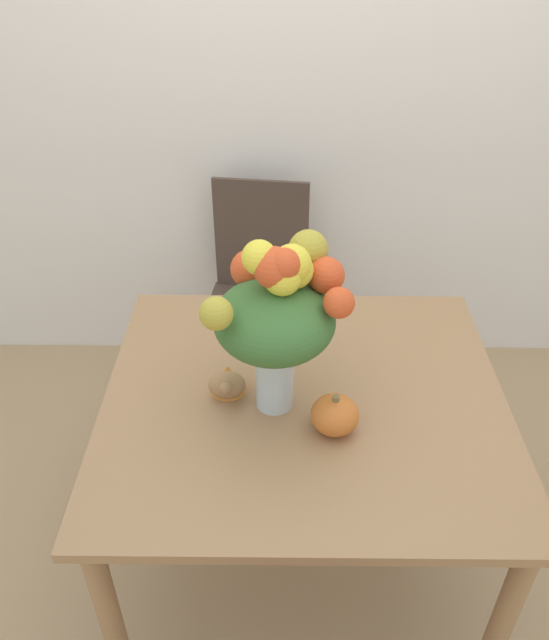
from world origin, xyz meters
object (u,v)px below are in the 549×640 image
at_px(pumpkin, 335,415).
at_px(flower_vase, 277,313).
at_px(dining_chair_near_window, 258,295).
at_px(turkey_figurine, 227,381).

bearing_deg(pumpkin, flower_vase, 144.85).
relative_size(pumpkin, dining_chair_near_window, 0.13).
distance_m(flower_vase, turkey_figurine, 0.30).
xyz_separation_m(turkey_figurine, dining_chair_near_window, (0.05, 0.90, -0.31)).
xyz_separation_m(pumpkin, dining_chair_near_window, (-0.24, 1.04, -0.31)).
height_order(turkey_figurine, dining_chair_near_window, dining_chair_near_window).
xyz_separation_m(flower_vase, turkey_figurine, (-0.14, 0.03, -0.26)).
bearing_deg(pumpkin, turkey_figurine, 154.33).
distance_m(turkey_figurine, dining_chair_near_window, 0.95).
height_order(flower_vase, turkey_figurine, flower_vase).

